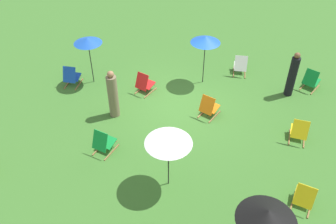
# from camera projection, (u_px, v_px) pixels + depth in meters

# --- Properties ---
(ground_plane) EXTENTS (40.00, 40.00, 0.00)m
(ground_plane) POSITION_uv_depth(u_px,v_px,m) (181.00, 103.00, 12.85)
(ground_plane) COLOR #386B28
(deckchair_0) EXTENTS (0.63, 0.84, 0.83)m
(deckchair_0) POSITION_uv_depth(u_px,v_px,m) (72.00, 77.00, 13.52)
(deckchair_0) COLOR olive
(deckchair_0) RESTS_ON ground
(deckchair_2) EXTENTS (0.69, 0.87, 0.83)m
(deckchair_2) POSITION_uv_depth(u_px,v_px,m) (311.00, 80.00, 13.32)
(deckchair_2) COLOR olive
(deckchair_2) RESTS_ON ground
(deckchair_4) EXTENTS (0.54, 0.80, 0.83)m
(deckchair_4) POSITION_uv_depth(u_px,v_px,m) (299.00, 131.00, 11.15)
(deckchair_4) COLOR olive
(deckchair_4) RESTS_ON ground
(deckchair_5) EXTENTS (0.54, 0.80, 0.83)m
(deckchair_5) POSITION_uv_depth(u_px,v_px,m) (103.00, 142.00, 10.76)
(deckchair_5) COLOR olive
(deckchair_5) RESTS_ON ground
(deckchair_7) EXTENTS (0.53, 0.79, 0.83)m
(deckchair_7) POSITION_uv_depth(u_px,v_px,m) (304.00, 197.00, 9.21)
(deckchair_7) COLOR olive
(deckchair_7) RESTS_ON ground
(deckchair_8) EXTENTS (0.63, 0.85, 0.83)m
(deckchair_8) POSITION_uv_depth(u_px,v_px,m) (209.00, 107.00, 12.08)
(deckchair_8) COLOR olive
(deckchair_8) RESTS_ON ground
(deckchair_9) EXTENTS (0.64, 0.85, 0.83)m
(deckchair_9) POSITION_uv_depth(u_px,v_px,m) (240.00, 66.00, 14.13)
(deckchair_9) COLOR olive
(deckchair_9) RESTS_ON ground
(deckchair_10) EXTENTS (0.62, 0.84, 0.83)m
(deckchair_10) POSITION_uv_depth(u_px,v_px,m) (144.00, 84.00, 13.15)
(deckchair_10) COLOR olive
(deckchair_10) RESTS_ON ground
(umbrella_0) EXTENTS (1.07, 1.07, 1.93)m
(umbrella_0) POSITION_uv_depth(u_px,v_px,m) (206.00, 39.00, 12.78)
(umbrella_0) COLOR black
(umbrella_0) RESTS_ON ground
(umbrella_1) EXTENTS (1.01, 1.01, 1.85)m
(umbrella_1) POSITION_uv_depth(u_px,v_px,m) (88.00, 41.00, 12.82)
(umbrella_1) COLOR black
(umbrella_1) RESTS_ON ground
(umbrella_2) EXTENTS (1.22, 1.22, 1.83)m
(umbrella_2) POSITION_uv_depth(u_px,v_px,m) (168.00, 139.00, 8.97)
(umbrella_2) COLOR black
(umbrella_2) RESTS_ON ground
(umbrella_3) EXTENTS (1.24, 1.24, 1.97)m
(umbrella_3) POSITION_uv_depth(u_px,v_px,m) (267.00, 216.00, 7.08)
(umbrella_3) COLOR black
(umbrella_3) RESTS_ON ground
(person_0) EXTENTS (0.47, 0.47, 1.74)m
(person_0) POSITION_uv_depth(u_px,v_px,m) (113.00, 95.00, 11.85)
(person_0) COLOR #72664C
(person_0) RESTS_ON ground
(person_1) EXTENTS (0.43, 0.43, 1.72)m
(person_1) POSITION_uv_depth(u_px,v_px,m) (292.00, 75.00, 12.77)
(person_1) COLOR black
(person_1) RESTS_ON ground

